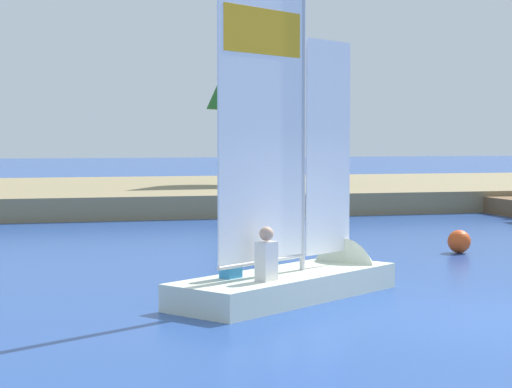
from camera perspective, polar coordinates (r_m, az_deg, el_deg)
The scene contains 5 objects.
ground_plane at distance 12.92m, azimuth 14.24°, elevation -7.33°, with size 200.00×200.00×0.00m, color #234793.
shore_bank at distance 34.81m, azimuth -4.61°, elevation 0.03°, with size 80.00×14.09×0.68m, color #897A56.
shoreline_tree_midleft at distance 34.62m, azimuth -0.44°, elevation 7.86°, with size 3.05×3.05×6.09m.
sailboat at distance 14.60m, azimuth 3.40°, elevation -3.73°, with size 4.35×3.56×6.71m.
channel_buoy at distance 20.11m, azimuth 12.05°, elevation -2.79°, with size 0.48×0.48×0.48m, color #E54C19.
Camera 1 is at (-6.21, -11.08, 2.38)m, focal length 66.91 mm.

